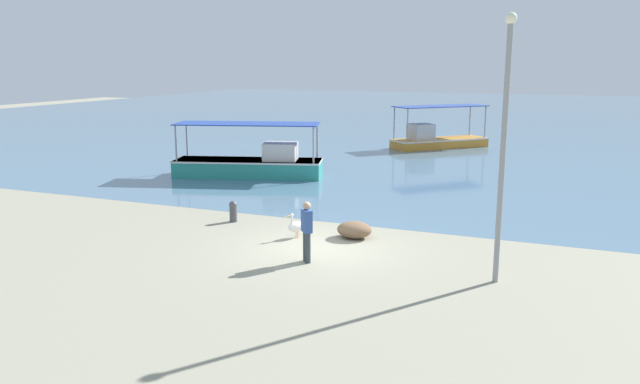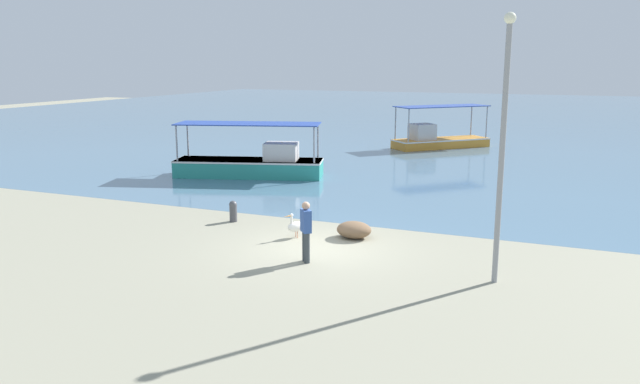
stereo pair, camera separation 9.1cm
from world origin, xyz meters
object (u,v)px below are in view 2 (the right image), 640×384
object	(u,v)px
fishing_boat_near_right	(253,163)
lamp_post	(503,138)
fisherman_standing	(306,230)
pelican	(296,226)
net_pile	(354,230)
mooring_bollard	(233,210)
fishing_boat_far_right	(437,138)

from	to	relation	value
fishing_boat_near_right	lamp_post	world-z (taller)	lamp_post
lamp_post	fisherman_standing	distance (m)	5.68
pelican	lamp_post	xyz separation A→B (m)	(6.23, -1.72, 3.24)
net_pile	mooring_bollard	bearing A→B (deg)	175.95
fishing_boat_far_right	mooring_bollard	bearing A→B (deg)	-96.74
pelican	fisherman_standing	size ratio (longest dim) A/B	0.47
fishing_boat_far_right	net_pile	size ratio (longest dim) A/B	5.28
fisherman_standing	mooring_bollard	bearing A→B (deg)	143.05
fishing_boat_near_right	fisherman_standing	distance (m)	13.25
pelican	net_pile	bearing A→B (deg)	22.22
lamp_post	mooring_bollard	world-z (taller)	lamp_post
fishing_boat_far_right	mooring_bollard	xyz separation A→B (m)	(-2.51, -21.19, -0.20)
lamp_post	fisherman_standing	world-z (taller)	lamp_post
fisherman_standing	net_pile	bearing A→B (deg)	81.26
fishing_boat_far_right	lamp_post	distance (m)	24.97
lamp_post	fishing_boat_far_right	bearing A→B (deg)	105.31
pelican	fisherman_standing	bearing A→B (deg)	-58.59
net_pile	fishing_boat_near_right	bearing A→B (deg)	134.44
mooring_bollard	net_pile	world-z (taller)	mooring_bollard
mooring_bollard	fisherman_standing	bearing A→B (deg)	-36.95
fishing_boat_near_right	net_pile	size ratio (longest dim) A/B	6.62
pelican	fishing_boat_near_right	bearing A→B (deg)	125.54
fisherman_standing	net_pile	distance (m)	2.85
mooring_bollard	net_pile	xyz separation A→B (m)	(4.49, -0.32, -0.13)
pelican	net_pile	distance (m)	1.82
fishing_boat_far_right	fisherman_standing	bearing A→B (deg)	-86.30
lamp_post	fishing_boat_near_right	bearing A→B (deg)	139.95
fishing_boat_far_right	net_pile	distance (m)	21.60
fishing_boat_near_right	pelican	bearing A→B (deg)	-54.46
net_pile	pelican	bearing A→B (deg)	-157.78
mooring_bollard	fisherman_standing	world-z (taller)	fisherman_standing
fishing_boat_far_right	pelican	xyz separation A→B (m)	(0.31, -22.20, -0.22)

